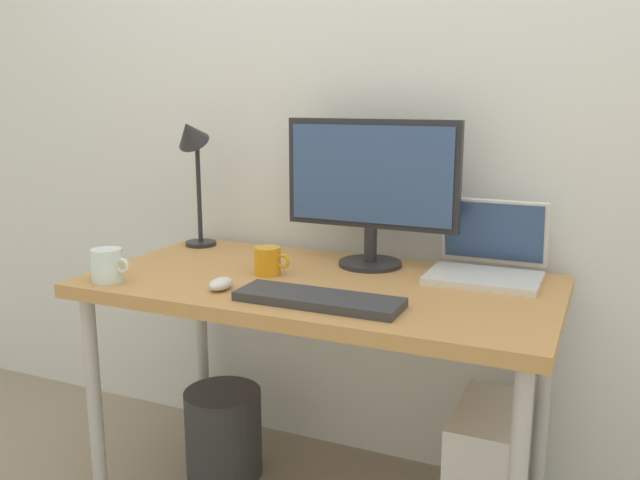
{
  "coord_description": "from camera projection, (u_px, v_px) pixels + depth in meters",
  "views": [
    {
      "loc": [
        0.76,
        -1.72,
        1.28
      ],
      "look_at": [
        0.0,
        0.0,
        0.87
      ],
      "focal_mm": 37.51,
      "sensor_mm": 36.0,
      "label": 1
    }
  ],
  "objects": [
    {
      "name": "mouse",
      "position": [
        221.0,
        284.0,
        1.85
      ],
      "size": [
        0.06,
        0.09,
        0.03
      ],
      "primitive_type": "ellipsoid",
      "color": "silver",
      "rests_on": "desk"
    },
    {
      "name": "glass_cup",
      "position": [
        107.0,
        265.0,
        1.93
      ],
      "size": [
        0.12,
        0.09,
        0.1
      ],
      "color": "silver",
      "rests_on": "desk"
    },
    {
      "name": "laptop",
      "position": [
        488.0,
        258.0,
        1.98
      ],
      "size": [
        0.32,
        0.28,
        0.22
      ],
      "color": "silver",
      "rests_on": "desk"
    },
    {
      "name": "back_wall",
      "position": [
        370.0,
        88.0,
        2.2
      ],
      "size": [
        4.4,
        0.04,
        2.6
      ],
      "primitive_type": "cube",
      "color": "silver",
      "rests_on": "ground_plane"
    },
    {
      "name": "monitor",
      "position": [
        371.0,
        183.0,
        2.06
      ],
      "size": [
        0.55,
        0.2,
        0.46
      ],
      "color": "#232328",
      "rests_on": "desk"
    },
    {
      "name": "computer_tower",
      "position": [
        486.0,
        476.0,
        1.91
      ],
      "size": [
        0.18,
        0.36,
        0.42
      ],
      "primitive_type": "cube",
      "color": "silver",
      "rests_on": "ground_plane"
    },
    {
      "name": "coffee_mug",
      "position": [
        268.0,
        261.0,
        2.01
      ],
      "size": [
        0.12,
        0.08,
        0.08
      ],
      "color": "orange",
      "rests_on": "desk"
    },
    {
      "name": "desk_lamp",
      "position": [
        192.0,
        153.0,
        2.31
      ],
      "size": [
        0.11,
        0.16,
        0.47
      ],
      "color": "#232328",
      "rests_on": "desk"
    },
    {
      "name": "wastebasket",
      "position": [
        224.0,
        432.0,
        2.28
      ],
      "size": [
        0.26,
        0.26,
        0.3
      ],
      "primitive_type": "cylinder",
      "color": "#333338",
      "rests_on": "ground_plane"
    },
    {
      "name": "desk",
      "position": [
        320.0,
        302.0,
        1.97
      ],
      "size": [
        1.36,
        0.7,
        0.75
      ],
      "color": "#B7844C",
      "rests_on": "ground_plane"
    },
    {
      "name": "keyboard",
      "position": [
        319.0,
        299.0,
        1.73
      ],
      "size": [
        0.44,
        0.14,
        0.02
      ],
      "primitive_type": "cube",
      "color": "#333338",
      "rests_on": "desk"
    }
  ]
}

